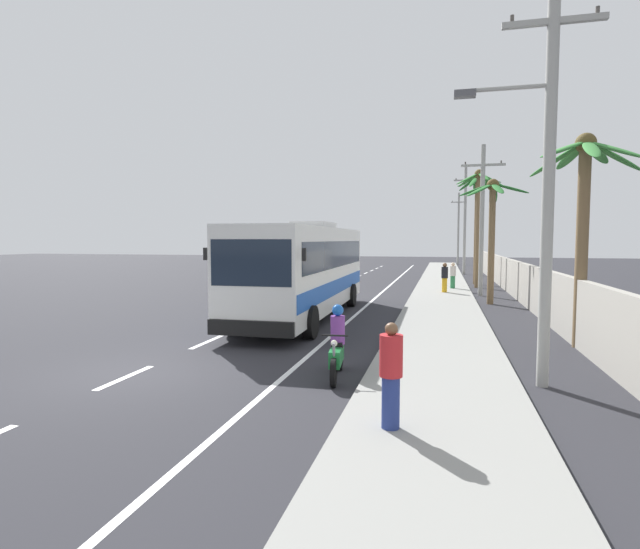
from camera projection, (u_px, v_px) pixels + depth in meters
The scene contains 17 objects.
ground_plane at pixel (136, 373), 11.34m from camera, with size 160.00×160.00×0.00m, color #28282D.
sidewalk_kerb at pixel (442, 316), 19.38m from camera, with size 3.20×90.00×0.14m, color gray.
lane_markings at pixel (346, 301), 24.74m from camera, with size 3.56×71.00×0.01m.
boundary_wall at pixel (529, 286), 22.27m from camera, with size 0.24×60.00×1.94m, color #9E998E.
coach_bus_foreground at pixel (305, 267), 19.40m from camera, with size 3.09×11.87×3.79m.
motorcycle_beside_bus at pixel (337, 348), 10.94m from camera, with size 0.56×1.96×1.62m.
pedestrian_near_kerb at pixel (391, 373), 7.60m from camera, with size 0.36×0.36×1.65m.
pedestrian_midwalk at pixel (445, 277), 27.36m from camera, with size 0.36×0.36×1.64m.
pedestrian_far_walk at pixel (453, 275), 29.59m from camera, with size 0.36×0.36×1.55m.
utility_pole_nearest at pixel (546, 166), 10.00m from camera, with size 2.87×0.24×8.55m.
utility_pole_mid at pixel (482, 217), 26.60m from camera, with size 2.28×0.24×8.13m.
utility_pole_far at pixel (465, 219), 43.19m from camera, with size 2.02×0.24×9.34m.
utility_pole_distant at pixel (458, 227), 59.80m from camera, with size 1.87×0.24×8.71m.
palm_nearest at pixel (584, 197), 13.73m from camera, with size 2.92×3.19×6.01m.
palm_second at pixel (478, 206), 31.04m from camera, with size 3.00×3.11×7.46m.
palm_third at pixel (477, 201), 33.55m from camera, with size 3.00×2.85×7.53m.
palm_fourth at pixel (492, 216), 23.13m from camera, with size 3.27×3.20×5.90m.
Camera 1 is at (6.80, -9.80, 3.06)m, focal length 27.70 mm.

